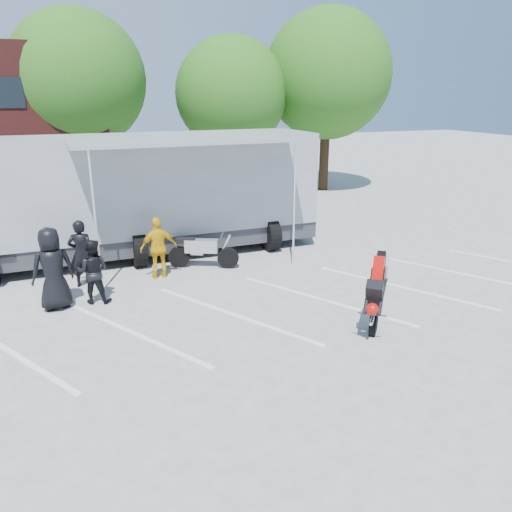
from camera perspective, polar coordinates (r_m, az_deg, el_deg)
ground at (r=10.94m, az=-1.89°, el=-8.89°), size 100.00×100.00×0.00m
parking_bay_lines at (r=11.79m, az=-3.54°, el=-6.81°), size 18.09×13.33×0.01m
tree_left at (r=25.24m, az=-19.72°, el=18.44°), size 6.12×6.12×8.64m
tree_mid at (r=25.57m, az=-2.83°, el=18.00°), size 5.44×5.44×7.68m
tree_right at (r=27.16m, az=8.18°, el=19.82°), size 6.46×6.46×9.12m
transporter_truck at (r=16.61m, az=-11.95°, el=0.29°), size 11.91×5.86×3.77m
parked_motorcycle at (r=15.03m, az=-5.97°, el=-1.31°), size 2.25×1.55×1.12m
stunt_bike_rider at (r=11.78m, az=13.52°, el=-7.37°), size 1.62×1.71×1.89m
spectator_leather_a at (r=12.76m, az=-22.22°, el=-1.36°), size 1.11×0.86×2.01m
spectator_leather_b at (r=14.01m, az=-19.33°, el=0.26°), size 0.75×0.58×1.84m
spectator_leather_c at (r=12.87m, az=-18.15°, el=-1.68°), size 0.94×0.83×1.62m
spectator_hivis at (r=14.11m, az=-11.06°, el=0.90°), size 1.04×0.46×1.75m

